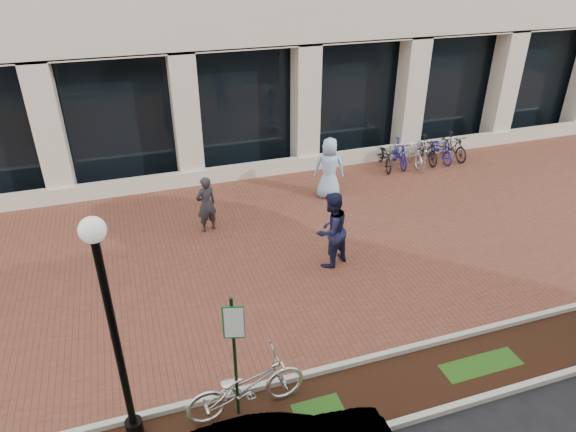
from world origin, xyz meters
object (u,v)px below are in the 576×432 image
object	(u,v)px
lamppost	(113,326)
bike_rack_cluster	(419,151)
parking_sign	(234,345)
locked_bicycle	(246,386)
pedestrian_mid	(331,230)
bollard	(424,162)
pedestrian_left	(206,204)
pedestrian_right	(329,168)

from	to	relation	value
lamppost	bike_rack_cluster	size ratio (longest dim) A/B	1.18
parking_sign	locked_bicycle	xyz separation A→B (m)	(0.16, 0.06, -1.02)
locked_bicycle	pedestrian_mid	size ratio (longest dim) A/B	1.08
locked_bicycle	bollard	world-z (taller)	locked_bicycle
locked_bicycle	bike_rack_cluster	world-z (taller)	locked_bicycle
lamppost	pedestrian_mid	bearing A→B (deg)	36.15
pedestrian_mid	lamppost	bearing A→B (deg)	11.05
pedestrian_left	bollard	xyz separation A→B (m)	(7.70, 1.48, -0.36)
pedestrian_right	pedestrian_left	bearing A→B (deg)	31.12
locked_bicycle	bollard	bearing A→B (deg)	-50.76
pedestrian_left	bollard	size ratio (longest dim) A/B	1.84
bollard	bike_rack_cluster	world-z (taller)	bike_rack_cluster
bike_rack_cluster	locked_bicycle	bearing A→B (deg)	-127.63
lamppost	pedestrian_right	distance (m)	9.62
parking_sign	pedestrian_mid	size ratio (longest dim) A/B	1.28
parking_sign	bike_rack_cluster	bearing A→B (deg)	60.89
parking_sign	lamppost	distance (m)	1.87
pedestrian_mid	bike_rack_cluster	distance (m)	7.42
pedestrian_right	bollard	distance (m)	3.81
bike_rack_cluster	lamppost	bearing A→B (deg)	-133.55
pedestrian_right	parking_sign	bearing A→B (deg)	75.75
parking_sign	bollard	bearing A→B (deg)	59.00
bike_rack_cluster	pedestrian_mid	bearing A→B (deg)	-130.83
locked_bicycle	pedestrian_left	distance (m)	6.32
pedestrian_left	bollard	distance (m)	7.85
parking_sign	pedestrian_left	distance (m)	6.44
pedestrian_right	bike_rack_cluster	bearing A→B (deg)	-142.04
pedestrian_left	bollard	world-z (taller)	pedestrian_left
locked_bicycle	bollard	xyz separation A→B (m)	(8.20, 7.77, -0.11)
lamppost	pedestrian_mid	xyz separation A→B (m)	(4.94, 3.61, -1.33)
pedestrian_left	pedestrian_right	xyz separation A→B (m)	(3.96, 0.90, 0.15)
locked_bicycle	pedestrian_right	size ratio (longest dim) A/B	1.10
locked_bicycle	pedestrian_right	distance (m)	8.48
pedestrian_left	bike_rack_cluster	distance (m)	8.40
lamppost	pedestrian_left	size ratio (longest dim) A/B	2.53
parking_sign	pedestrian_mid	distance (m)	5.00
parking_sign	bike_rack_cluster	world-z (taller)	parking_sign
parking_sign	lamppost	bearing A→B (deg)	-169.12
parking_sign	bollard	size ratio (longest dim) A/B	2.83
lamppost	pedestrian_left	xyz separation A→B (m)	(2.37, 6.21, -1.50)
bollard	bike_rack_cluster	size ratio (longest dim) A/B	0.25
lamppost	locked_bicycle	xyz separation A→B (m)	(1.87, -0.09, -1.76)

